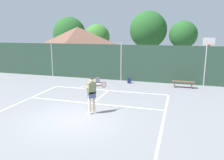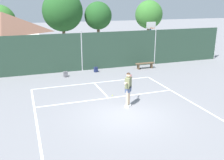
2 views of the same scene
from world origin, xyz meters
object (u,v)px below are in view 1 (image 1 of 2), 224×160
(basketball_hoop, at_px, (208,54))
(courtside_bench, at_px, (183,83))
(backpack_grey, at_px, (98,80))
(backpack_navy, at_px, (129,81))
(tennis_ball, at_px, (99,102))
(tennis_player, at_px, (92,92))

(basketball_hoop, distance_m, courtside_bench, 3.66)
(backpack_grey, relative_size, courtside_bench, 0.29)
(backpack_navy, bearing_deg, tennis_ball, -95.93)
(courtside_bench, bearing_deg, basketball_hoop, 55.42)
(tennis_player, height_order, tennis_ball, tennis_player)
(tennis_player, xyz_separation_m, courtside_bench, (4.42, 6.84, -0.75))
(tennis_ball, height_order, backpack_grey, backpack_grey)
(basketball_hoop, bearing_deg, tennis_player, -123.33)
(backpack_grey, bearing_deg, courtside_bench, 1.91)
(tennis_player, bearing_deg, backpack_grey, 108.06)
(courtside_bench, bearing_deg, backpack_navy, 175.40)
(courtside_bench, bearing_deg, tennis_ball, -132.47)
(basketball_hoop, distance_m, tennis_ball, 10.24)
(basketball_hoop, distance_m, backpack_navy, 6.61)
(basketball_hoop, xyz_separation_m, tennis_ball, (-6.42, -7.65, -2.28))
(basketball_hoop, relative_size, tennis_player, 1.91)
(tennis_ball, xyz_separation_m, backpack_navy, (0.56, 5.42, 0.16))
(backpack_grey, xyz_separation_m, backpack_navy, (2.47, 0.55, 0.00))
(backpack_navy, bearing_deg, tennis_player, -92.52)
(tennis_ball, xyz_separation_m, backpack_grey, (-1.91, 4.87, 0.16))
(backpack_navy, bearing_deg, backpack_grey, -167.47)
(tennis_ball, distance_m, courtside_bench, 6.91)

